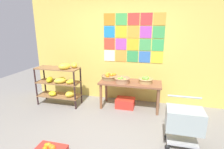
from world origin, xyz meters
name	(u,v)px	position (x,y,z in m)	size (l,w,h in m)	color
ground	(105,141)	(0.00, 0.00, 0.00)	(9.66, 9.66, 0.00)	gray
back_wall_with_art	(126,44)	(0.00, 1.86, 1.46)	(5.00, 0.07, 2.92)	#DCBF54
banana_shelf_unit	(61,82)	(-1.44, 1.14, 0.59)	(1.05, 0.48, 1.07)	#2E1C1D
display_table	(130,85)	(0.20, 1.39, 0.55)	(1.41, 0.58, 0.64)	brown
fruit_basket_back_left	(146,80)	(0.55, 1.39, 0.71)	(0.33, 0.33, 0.16)	tan
fruit_basket_left	(122,80)	(0.04, 1.26, 0.71)	(0.35, 0.35, 0.15)	#A6724D
fruit_basket_back_right	(109,77)	(-0.32, 1.49, 0.70)	(0.40, 0.40, 0.15)	olive
produce_crate_under_table	(125,103)	(0.10, 1.38, 0.11)	(0.44, 0.34, 0.21)	red
shopping_cart	(184,121)	(1.23, 0.18, 0.45)	(0.55, 0.42, 0.79)	black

